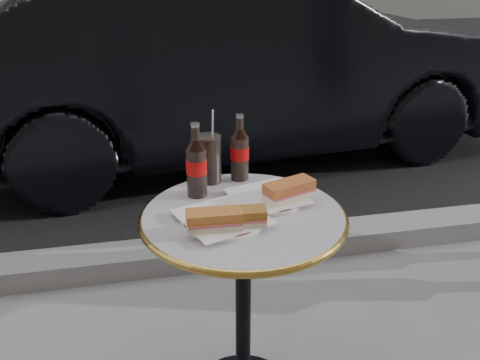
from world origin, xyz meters
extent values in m
cube|color=black|center=(0.00, 5.00, 0.00)|extent=(40.00, 8.00, 0.00)
cube|color=gray|center=(0.00, 0.90, 0.05)|extent=(40.00, 0.20, 0.12)
cylinder|color=white|center=(-0.07, -0.04, 0.74)|extent=(0.28, 0.28, 0.01)
cylinder|color=silver|center=(0.09, 0.07, 0.74)|extent=(0.24, 0.24, 0.01)
cube|color=#B86E2E|center=(-0.10, -0.10, 0.77)|extent=(0.16, 0.08, 0.05)
cube|color=#966326|center=(-0.03, -0.09, 0.77)|extent=(0.14, 0.08, 0.05)
cube|color=#B55D2E|center=(0.15, 0.04, 0.77)|extent=(0.17, 0.12, 0.05)
cylinder|color=black|center=(-0.06, 0.25, 0.81)|extent=(0.10, 0.10, 0.16)
imported|color=black|center=(0.45, 2.38, 0.68)|extent=(1.90, 4.30, 1.37)
camera|label=1|loc=(-0.30, -1.38, 1.47)|focal=40.00mm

